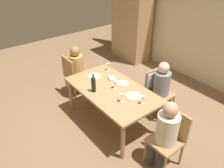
# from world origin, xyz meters

# --- Properties ---
(ground_plane) EXTENTS (10.00, 10.00, 0.00)m
(ground_plane) POSITION_xyz_m (0.00, 0.00, 0.00)
(ground_plane) COLOR #846647
(rear_room_partition) EXTENTS (6.40, 0.12, 2.70)m
(rear_room_partition) POSITION_xyz_m (0.00, 2.69, 1.35)
(rear_room_partition) COLOR beige
(rear_room_partition) RESTS_ON ground_plane
(armoire_cabinet) EXTENTS (1.18, 0.62, 2.18)m
(armoire_cabinet) POSITION_xyz_m (-1.97, 2.24, 1.10)
(armoire_cabinet) COLOR tan
(armoire_cabinet) RESTS_ON ground_plane
(dining_table) EXTENTS (1.74, 0.98, 0.74)m
(dining_table) POSITION_xyz_m (0.00, 0.00, 0.65)
(dining_table) COLOR #A87F51
(dining_table) RESTS_ON ground_plane
(chair_right_end) EXTENTS (0.44, 0.44, 0.92)m
(chair_right_end) POSITION_xyz_m (1.25, 0.09, 0.53)
(chair_right_end) COLOR #A87F51
(chair_right_end) RESTS_ON ground_plane
(chair_far_right) EXTENTS (0.46, 0.44, 0.92)m
(chair_far_right) POSITION_xyz_m (0.27, 0.87, 0.59)
(chair_far_right) COLOR #A87F51
(chair_far_right) RESTS_ON ground_plane
(chair_left_end) EXTENTS (0.44, 0.44, 0.92)m
(chair_left_end) POSITION_xyz_m (-1.25, -0.09, 0.53)
(chair_left_end) COLOR #A87F51
(chair_left_end) RESTS_ON ground_plane
(person_woman_host) EXTENTS (0.32, 0.36, 1.15)m
(person_woman_host) POSITION_xyz_m (1.25, -0.03, 0.66)
(person_woman_host) COLOR #33333D
(person_woman_host) RESTS_ON ground_plane
(person_man_bearded) EXTENTS (0.36, 0.31, 1.14)m
(person_man_bearded) POSITION_xyz_m (0.42, 0.87, 0.66)
(person_man_bearded) COLOR #33333D
(person_man_bearded) RESTS_ON ground_plane
(person_man_guest) EXTENTS (0.30, 0.35, 1.13)m
(person_man_guest) POSITION_xyz_m (-1.25, 0.03, 0.65)
(person_man_guest) COLOR #33333D
(person_man_guest) RESTS_ON ground_plane
(wine_bottle_tall_green) EXTENTS (0.08, 0.08, 0.34)m
(wine_bottle_tall_green) POSITION_xyz_m (-0.13, -0.30, 0.89)
(wine_bottle_tall_green) COLOR black
(wine_bottle_tall_green) RESTS_ON dining_table
(wine_glass_near_left) EXTENTS (0.07, 0.07, 0.15)m
(wine_glass_near_left) POSITION_xyz_m (0.40, -0.11, 0.84)
(wine_glass_near_left) COLOR silver
(wine_glass_near_left) RESTS_ON dining_table
(wine_glass_centre) EXTENTS (0.07, 0.07, 0.15)m
(wine_glass_centre) POSITION_xyz_m (-0.60, 0.37, 0.84)
(wine_glass_centre) COLOR silver
(wine_glass_centre) RESTS_ON dining_table
(wine_glass_near_right) EXTENTS (0.07, 0.07, 0.15)m
(wine_glass_near_right) POSITION_xyz_m (0.02, 0.06, 0.84)
(wine_glass_near_right) COLOR silver
(wine_glass_near_right) RESTS_ON dining_table
(wine_glass_far) EXTENTS (0.07, 0.07, 0.15)m
(wine_glass_far) POSITION_xyz_m (0.64, 0.12, 0.84)
(wine_glass_far) COLOR silver
(wine_glass_far) RESTS_ON dining_table
(dinner_plate_host) EXTENTS (0.25, 0.25, 0.01)m
(dinner_plate_host) POSITION_xyz_m (-0.56, 0.00, 0.74)
(dinner_plate_host) COLOR white
(dinner_plate_host) RESTS_ON dining_table
(dinner_plate_guest_left) EXTENTS (0.26, 0.26, 0.01)m
(dinner_plate_guest_left) POSITION_xyz_m (0.40, 0.14, 0.74)
(dinner_plate_guest_left) COLOR white
(dinner_plate_guest_left) RESTS_ON dining_table
(dinner_plate_guest_right) EXTENTS (0.22, 0.22, 0.01)m
(dinner_plate_guest_right) POSITION_xyz_m (-0.02, 0.27, 0.74)
(dinner_plate_guest_right) COLOR white
(dinner_plate_guest_right) RESTS_ON dining_table
(folded_napkin) EXTENTS (0.19, 0.17, 0.03)m
(folded_napkin) POSITION_xyz_m (-0.27, 0.21, 0.75)
(folded_napkin) COLOR #ADC6D6
(folded_napkin) RESTS_ON dining_table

